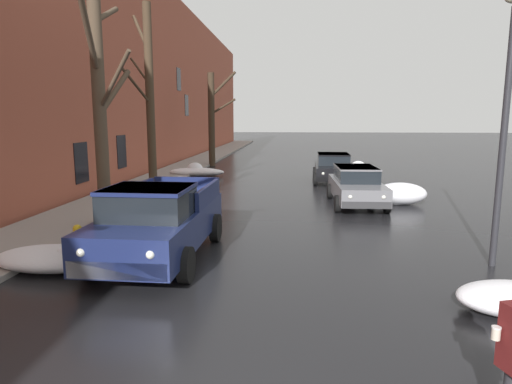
{
  "coord_description": "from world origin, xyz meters",
  "views": [
    {
      "loc": [
        0.71,
        -3.29,
        3.18
      ],
      "look_at": [
        -0.48,
        10.51,
        0.87
      ],
      "focal_mm": 31.08,
      "sensor_mm": 36.0,
      "label": 1
    }
  ],
  "objects_px": {
    "fire_hydrant": "(78,239)",
    "street_lamp_post": "(505,119)",
    "sedan_black_parked_kerbside_mid": "(333,167)",
    "pickup_truck_darkblue_approaching_near_lane": "(158,221)",
    "bare_tree_second_along_sidewalk": "(100,93)",
    "sedan_grey_parked_kerbside_close": "(356,185)",
    "bare_tree_mid_block": "(149,100)",
    "bare_tree_far_down_block": "(213,117)"
  },
  "relations": [
    {
      "from": "bare_tree_far_down_block",
      "to": "pickup_truck_darkblue_approaching_near_lane",
      "type": "relative_size",
      "value": 1.25
    },
    {
      "from": "bare_tree_second_along_sidewalk",
      "to": "bare_tree_mid_block",
      "type": "height_order",
      "value": "bare_tree_mid_block"
    },
    {
      "from": "pickup_truck_darkblue_approaching_near_lane",
      "to": "sedan_grey_parked_kerbside_close",
      "type": "bearing_deg",
      "value": 52.38
    },
    {
      "from": "pickup_truck_darkblue_approaching_near_lane",
      "to": "street_lamp_post",
      "type": "height_order",
      "value": "street_lamp_post"
    },
    {
      "from": "bare_tree_far_down_block",
      "to": "sedan_black_parked_kerbside_mid",
      "type": "xyz_separation_m",
      "value": [
        7.44,
        -7.08,
        -2.53
      ]
    },
    {
      "from": "street_lamp_post",
      "to": "bare_tree_second_along_sidewalk",
      "type": "bearing_deg",
      "value": 164.59
    },
    {
      "from": "pickup_truck_darkblue_approaching_near_lane",
      "to": "sedan_grey_parked_kerbside_close",
      "type": "relative_size",
      "value": 1.15
    },
    {
      "from": "bare_tree_second_along_sidewalk",
      "to": "street_lamp_post",
      "type": "distance_m",
      "value": 10.27
    },
    {
      "from": "sedan_grey_parked_kerbside_close",
      "to": "pickup_truck_darkblue_approaching_near_lane",
      "type": "bearing_deg",
      "value": -127.62
    },
    {
      "from": "bare_tree_mid_block",
      "to": "street_lamp_post",
      "type": "relative_size",
      "value": 1.32
    },
    {
      "from": "bare_tree_second_along_sidewalk",
      "to": "fire_hydrant",
      "type": "xyz_separation_m",
      "value": [
        0.45,
        -2.68,
        -3.53
      ]
    },
    {
      "from": "bare_tree_second_along_sidewalk",
      "to": "street_lamp_post",
      "type": "bearing_deg",
      "value": -15.41
    },
    {
      "from": "sedan_grey_parked_kerbside_close",
      "to": "sedan_black_parked_kerbside_mid",
      "type": "height_order",
      "value": "same"
    },
    {
      "from": "bare_tree_mid_block",
      "to": "bare_tree_far_down_block",
      "type": "relative_size",
      "value": 1.18
    },
    {
      "from": "bare_tree_second_along_sidewalk",
      "to": "sedan_black_parked_kerbside_mid",
      "type": "xyz_separation_m",
      "value": [
        7.5,
        10.08,
        -3.13
      ]
    },
    {
      "from": "bare_tree_far_down_block",
      "to": "fire_hydrant",
      "type": "xyz_separation_m",
      "value": [
        0.39,
        -19.84,
        -2.93
      ]
    },
    {
      "from": "pickup_truck_darkblue_approaching_near_lane",
      "to": "sedan_black_parked_kerbside_mid",
      "type": "bearing_deg",
      "value": 68.94
    },
    {
      "from": "bare_tree_far_down_block",
      "to": "fire_hydrant",
      "type": "bearing_deg",
      "value": -88.87
    },
    {
      "from": "bare_tree_far_down_block",
      "to": "street_lamp_post",
      "type": "bearing_deg",
      "value": -63.72
    },
    {
      "from": "bare_tree_far_down_block",
      "to": "sedan_black_parked_kerbside_mid",
      "type": "height_order",
      "value": "bare_tree_far_down_block"
    },
    {
      "from": "pickup_truck_darkblue_approaching_near_lane",
      "to": "sedan_grey_parked_kerbside_close",
      "type": "xyz_separation_m",
      "value": [
        5.33,
        6.92,
        -0.13
      ]
    },
    {
      "from": "bare_tree_second_along_sidewalk",
      "to": "sedan_grey_parked_kerbside_close",
      "type": "relative_size",
      "value": 1.61
    },
    {
      "from": "bare_tree_mid_block",
      "to": "fire_hydrant",
      "type": "distance_m",
      "value": 7.96
    },
    {
      "from": "bare_tree_second_along_sidewalk",
      "to": "sedan_grey_parked_kerbside_close",
      "type": "distance_m",
      "value": 9.34
    },
    {
      "from": "sedan_grey_parked_kerbside_close",
      "to": "street_lamp_post",
      "type": "xyz_separation_m",
      "value": [
        2.05,
        -6.73,
        2.42
      ]
    },
    {
      "from": "sedan_black_parked_kerbside_mid",
      "to": "pickup_truck_darkblue_approaching_near_lane",
      "type": "bearing_deg",
      "value": -111.06
    },
    {
      "from": "pickup_truck_darkblue_approaching_near_lane",
      "to": "bare_tree_second_along_sidewalk",
      "type": "bearing_deg",
      "value": 130.6
    },
    {
      "from": "bare_tree_mid_block",
      "to": "pickup_truck_darkblue_approaching_near_lane",
      "type": "height_order",
      "value": "bare_tree_mid_block"
    },
    {
      "from": "fire_hydrant",
      "to": "street_lamp_post",
      "type": "height_order",
      "value": "street_lamp_post"
    },
    {
      "from": "fire_hydrant",
      "to": "street_lamp_post",
      "type": "relative_size",
      "value": 0.13
    },
    {
      "from": "sedan_grey_parked_kerbside_close",
      "to": "street_lamp_post",
      "type": "bearing_deg",
      "value": -73.06
    },
    {
      "from": "pickup_truck_darkblue_approaching_near_lane",
      "to": "street_lamp_post",
      "type": "relative_size",
      "value": 0.9
    },
    {
      "from": "fire_hydrant",
      "to": "street_lamp_post",
      "type": "bearing_deg",
      "value": -0.29
    },
    {
      "from": "bare_tree_second_along_sidewalk",
      "to": "bare_tree_mid_block",
      "type": "xyz_separation_m",
      "value": [
        -0.03,
        4.46,
        -0.03
      ]
    },
    {
      "from": "bare_tree_far_down_block",
      "to": "sedan_grey_parked_kerbside_close",
      "type": "distance_m",
      "value": 15.49
    },
    {
      "from": "bare_tree_mid_block",
      "to": "pickup_truck_darkblue_approaching_near_lane",
      "type": "xyz_separation_m",
      "value": [
        2.53,
        -7.37,
        -2.98
      ]
    },
    {
      "from": "bare_tree_second_along_sidewalk",
      "to": "bare_tree_mid_block",
      "type": "bearing_deg",
      "value": 90.42
    },
    {
      "from": "sedan_black_parked_kerbside_mid",
      "to": "fire_hydrant",
      "type": "height_order",
      "value": "sedan_black_parked_kerbside_mid"
    },
    {
      "from": "bare_tree_far_down_block",
      "to": "pickup_truck_darkblue_approaching_near_lane",
      "type": "distance_m",
      "value": 20.37
    },
    {
      "from": "pickup_truck_darkblue_approaching_near_lane",
      "to": "bare_tree_far_down_block",
      "type": "bearing_deg",
      "value": 96.92
    },
    {
      "from": "fire_hydrant",
      "to": "sedan_black_parked_kerbside_mid",
      "type": "bearing_deg",
      "value": 61.07
    },
    {
      "from": "sedan_black_parked_kerbside_mid",
      "to": "bare_tree_far_down_block",
      "type": "bearing_deg",
      "value": 136.43
    }
  ]
}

